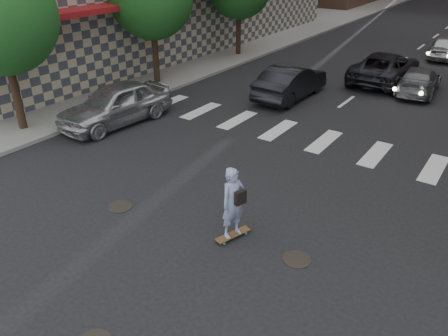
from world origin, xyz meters
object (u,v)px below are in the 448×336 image
object	(u,v)px
traffic_car_a	(291,82)
traffic_car_d	(446,46)
tree_a	(1,11)
silver_sedan	(116,104)
traffic_car_c	(385,67)
traffic_car_b	(419,80)
skateboarder	(233,203)

from	to	relation	value
traffic_car_a	traffic_car_d	bearing A→B (deg)	-108.39
tree_a	silver_sedan	bearing A→B (deg)	47.30
silver_sedan	traffic_car_d	xyz separation A→B (m)	(9.02, 20.40, -0.08)
traffic_car_a	traffic_car_c	xyz separation A→B (m)	(2.95, 5.36, 0.00)
tree_a	traffic_car_c	bearing A→B (deg)	57.05
traffic_car_b	tree_a	bearing A→B (deg)	45.93
tree_a	skateboarder	xyz separation A→B (m)	(10.98, -1.28, -3.58)
tree_a	traffic_car_b	distance (m)	19.02
skateboarder	traffic_car_b	distance (m)	15.62
skateboarder	traffic_car_d	xyz separation A→B (m)	(0.49, 24.34, -0.29)
tree_a	traffic_car_b	world-z (taller)	tree_a
silver_sedan	traffic_car_b	world-z (taller)	silver_sedan
traffic_car_b	silver_sedan	bearing A→B (deg)	46.65
traffic_car_b	traffic_car_c	world-z (taller)	traffic_car_c
silver_sedan	traffic_car_b	xyz separation A→B (m)	(9.42, 11.64, -0.21)
traffic_car_a	traffic_car_c	world-z (taller)	traffic_car_c
traffic_car_a	traffic_car_d	xyz separation A→B (m)	(4.56, 13.19, -0.03)
skateboarder	traffic_car_a	world-z (taller)	skateboarder
traffic_car_a	silver_sedan	bearing A→B (deg)	58.90
tree_a	traffic_car_c	xyz separation A→B (m)	(9.86, 15.22, -3.84)
tree_a	traffic_car_c	size ratio (longest dim) A/B	1.14
tree_a	traffic_car_a	distance (m)	12.65
skateboarder	traffic_car_c	world-z (taller)	skateboarder
tree_a	traffic_car_c	world-z (taller)	tree_a
traffic_car_b	traffic_car_d	distance (m)	8.76
traffic_car_a	traffic_car_d	distance (m)	13.96
tree_a	skateboarder	size ratio (longest dim) A/B	3.26
traffic_car_b	traffic_car_d	xyz separation A→B (m)	(-0.40, 8.75, 0.13)
silver_sedan	traffic_car_d	world-z (taller)	silver_sedan
silver_sedan	traffic_car_c	xyz separation A→B (m)	(7.41, 12.56, -0.05)
tree_a	traffic_car_c	distance (m)	18.54
silver_sedan	traffic_car_b	bearing A→B (deg)	56.08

